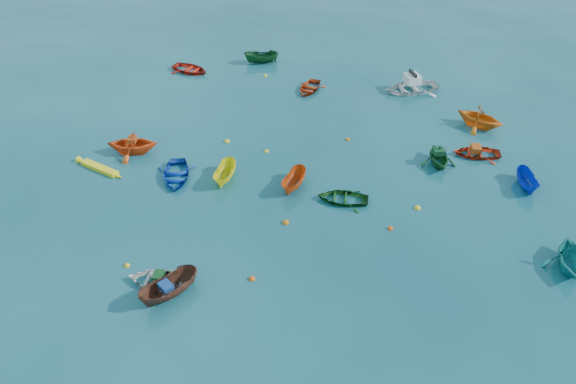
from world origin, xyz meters
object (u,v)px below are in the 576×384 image
Objects in this scene: dinghy_blue_sw at (176,178)px; kayak_yellow at (100,170)px; motorboat_white at (411,91)px; dinghy_white_near at (158,283)px.

dinghy_blue_sw is 4.80m from kayak_yellow.
motorboat_white is (6.63, 18.20, 0.00)m from dinghy_blue_sw.
dinghy_white_near is 10.64m from kayak_yellow.
dinghy_blue_sw is 0.95× the size of kayak_yellow.
dinghy_white_near is (5.19, -6.68, 0.00)m from dinghy_blue_sw.
dinghy_white_near is at bearing -119.59° from kayak_yellow.
kayak_yellow is 22.99m from motorboat_white.
motorboat_white reaches higher than dinghy_white_near.
dinghy_blue_sw reaches higher than kayak_yellow.
dinghy_white_near is 0.83× the size of kayak_yellow.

